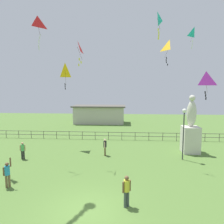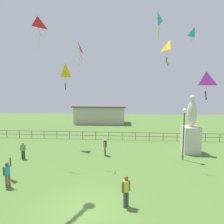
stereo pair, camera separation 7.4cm
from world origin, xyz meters
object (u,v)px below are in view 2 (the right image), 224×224
object	(u,v)px
kite_8	(157,19)
statue_monument	(191,133)
lamppost	(184,123)
kite_4	(206,79)
kite_1	(38,24)
kite_3	(65,71)
person_0	(7,173)
person_2	(105,146)
kite_7	(78,48)
person_1	(23,149)
kite_5	(195,32)
kite_6	(170,47)
person_3	(126,189)

from	to	relation	value
kite_8	statue_monument	bearing A→B (deg)	34.00
statue_monument	lamppost	size ratio (longest dim) A/B	1.25
kite_4	lamppost	bearing A→B (deg)	126.89
kite_1	kite_3	size ratio (longest dim) A/B	1.01
person_0	kite_8	size ratio (longest dim) A/B	0.88
lamppost	person_2	xyz separation A→B (m)	(-6.79, 0.58, -2.32)
kite_4	kite_8	size ratio (longest dim) A/B	1.00
kite_3	kite_7	size ratio (longest dim) A/B	1.34
kite_4	kite_8	distance (m)	6.00
person_1	kite_8	distance (m)	15.52
kite_1	kite_5	xyz separation A→B (m)	(13.84, 4.89, 0.48)
lamppost	kite_4	bearing A→B (deg)	-53.11
person_0	kite_6	world-z (taller)	kite_6
kite_1	kite_5	size ratio (longest dim) A/B	1.29
person_3	kite_1	size ratio (longest dim) A/B	0.61
lamppost	kite_5	distance (m)	9.56
statue_monument	person_0	world-z (taller)	statue_monument
kite_3	kite_1	bearing A→B (deg)	-103.43
lamppost	person_3	bearing A→B (deg)	-124.29
person_1	person_2	size ratio (longest dim) A/B	0.96
kite_1	kite_6	xyz separation A→B (m)	(11.51, 5.21, -0.81)
person_3	person_1	bearing A→B (deg)	144.89
statue_monument	kite_7	bearing A→B (deg)	-163.12
kite_3	kite_7	bearing A→B (deg)	-59.85
lamppost	person_3	world-z (taller)	lamppost
lamppost	kite_6	world-z (taller)	kite_6
person_2	kite_6	xyz separation A→B (m)	(6.31, 3.74, 9.52)
person_3	kite_4	xyz separation A→B (m)	(5.92, 5.74, 5.82)
statue_monument	person_2	size ratio (longest dim) A/B	3.53
person_3	kite_1	distance (m)	13.97
person_0	person_2	distance (m)	8.21
person_0	person_1	size ratio (longest dim) A/B	1.23
statue_monument	kite_7	xyz separation A→B (m)	(-10.07, -3.05, 7.40)
statue_monument	person_3	size ratio (longest dim) A/B	3.33
kite_5	kite_1	bearing A→B (deg)	-160.54
statue_monument	person_3	world-z (taller)	statue_monument
kite_6	kite_3	bearing A→B (deg)	-172.66
statue_monument	kite_3	xyz separation A→B (m)	(-12.37, 0.90, 6.03)
lamppost	person_0	bearing A→B (deg)	-155.03
kite_8	person_3	bearing A→B (deg)	-109.49
person_3	kite_4	world-z (taller)	kite_4
statue_monument	kite_3	world-z (taller)	kite_3
kite_1	kite_8	size ratio (longest dim) A/B	1.28
person_3	kite_7	world-z (taller)	kite_7
lamppost	kite_1	size ratio (longest dim) A/B	1.64
person_0	kite_4	bearing A→B (deg)	17.85
person_0	kite_1	bearing A→B (deg)	88.29
kite_1	lamppost	bearing A→B (deg)	4.26
kite_1	kite_6	size ratio (longest dim) A/B	1.05
statue_monument	person_1	bearing A→B (deg)	-169.10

